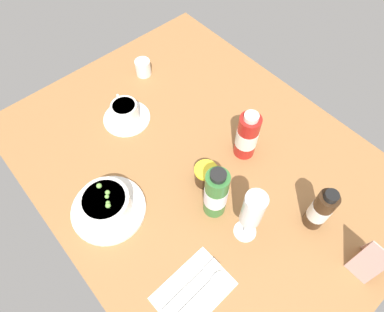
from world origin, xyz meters
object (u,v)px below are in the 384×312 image
(wine_glass, at_px, (252,211))
(sauce_bottle_brown, at_px, (320,210))
(jam_jar, at_px, (206,175))
(cutlery_setting, at_px, (195,290))
(sauce_bottle_green, at_px, (216,193))
(coffee_cup, at_px, (125,113))
(creamer_jug, at_px, (143,68))
(menu_card, at_px, (373,258))
(sauce_bottle_red, at_px, (247,136))
(porridge_bowl, at_px, (107,205))

(wine_glass, distance_m, sauce_bottle_brown, 0.18)
(wine_glass, height_order, jam_jar, wine_glass)
(cutlery_setting, distance_m, sauce_bottle_green, 0.22)
(wine_glass, xyz_separation_m, sauce_bottle_green, (-0.10, -0.01, -0.04))
(coffee_cup, relative_size, creamer_jug, 2.40)
(menu_card, bearing_deg, sauce_bottle_green, -154.11)
(jam_jar, bearing_deg, wine_glass, -7.91)
(sauce_bottle_brown, bearing_deg, sauce_bottle_red, 174.99)
(creamer_jug, bearing_deg, porridge_bowl, -47.12)
(coffee_cup, bearing_deg, sauce_bottle_red, 29.67)
(jam_jar, bearing_deg, creamer_jug, 164.73)
(cutlery_setting, relative_size, jam_jar, 2.85)
(sauce_bottle_green, height_order, menu_card, sauce_bottle_green)
(porridge_bowl, height_order, menu_card, menu_card)
(wine_glass, bearing_deg, menu_card, 31.97)
(creamer_jug, height_order, wine_glass, wine_glass)
(creamer_jug, bearing_deg, wine_glass, -13.24)
(porridge_bowl, distance_m, creamer_jug, 0.50)
(sauce_bottle_brown, relative_size, menu_card, 1.37)
(coffee_cup, xyz_separation_m, sauce_bottle_green, (0.40, -0.00, 0.06))
(jam_jar, height_order, menu_card, menu_card)
(wine_glass, distance_m, jam_jar, 0.20)
(sauce_bottle_brown, relative_size, sauce_bottle_red, 0.94)
(cutlery_setting, height_order, wine_glass, wine_glass)
(creamer_jug, bearing_deg, cutlery_setting, -27.42)
(sauce_bottle_green, bearing_deg, menu_card, 25.89)
(sauce_bottle_brown, height_order, sauce_bottle_red, sauce_bottle_red)
(porridge_bowl, height_order, sauce_bottle_red, sauce_bottle_red)
(wine_glass, bearing_deg, sauce_bottle_brown, 57.89)
(creamer_jug, height_order, jam_jar, same)
(coffee_cup, height_order, sauce_bottle_green, sauce_bottle_green)
(jam_jar, bearing_deg, sauce_bottle_red, 89.07)
(wine_glass, height_order, sauce_bottle_brown, wine_glass)
(sauce_bottle_green, height_order, sauce_bottle_brown, sauce_bottle_green)
(jam_jar, bearing_deg, cutlery_setting, -47.08)
(coffee_cup, xyz_separation_m, wine_glass, (0.49, 0.01, 0.10))
(jam_jar, bearing_deg, menu_card, 17.02)
(sauce_bottle_green, distance_m, sauce_bottle_brown, 0.25)
(wine_glass, distance_m, menu_card, 0.29)
(porridge_bowl, xyz_separation_m, menu_card, (0.51, 0.38, 0.02))
(coffee_cup, relative_size, wine_glass, 0.76)
(creamer_jug, xyz_separation_m, jam_jar, (0.44, -0.12, 0.00))
(cutlery_setting, distance_m, jam_jar, 0.29)
(sauce_bottle_red, bearing_deg, cutlery_setting, -61.70)
(sauce_bottle_red, bearing_deg, porridge_bowl, -104.42)
(jam_jar, xyz_separation_m, sauce_bottle_brown, (0.27, 0.12, 0.04))
(sauce_bottle_green, relative_size, sauce_bottle_red, 1.10)
(cutlery_setting, height_order, jam_jar, jam_jar)
(coffee_cup, relative_size, sauce_bottle_green, 0.81)
(jam_jar, bearing_deg, sauce_bottle_green, -26.80)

